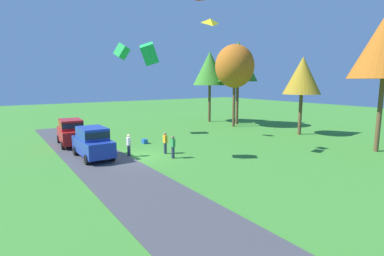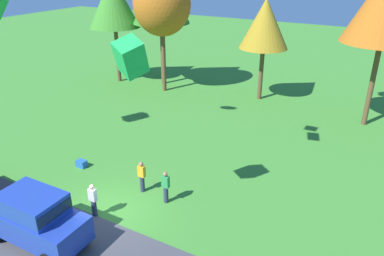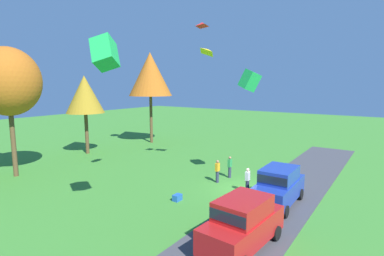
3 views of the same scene
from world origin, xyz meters
name	(u,v)px [view 1 (image 1 of 3)]	position (x,y,z in m)	size (l,w,h in m)	color
ground_plane	(135,157)	(0.00, 0.00, 0.00)	(120.00, 120.00, 0.00)	#3D842D
pavement_strip	(101,161)	(0.00, -2.62, 0.03)	(36.00, 4.40, 0.06)	#424247
car_suv_near_entrance	(71,131)	(-6.84, -3.11, 1.30)	(4.73, 2.33, 2.28)	red
car_suv_by_flagpole	(93,141)	(-1.18, -2.82, 1.30)	(4.62, 2.09, 2.28)	#1E389E
person_watching_sky	(165,143)	(0.45, 2.34, 0.88)	(0.36, 0.24, 1.71)	#2D334C
person_on_lawn	(173,147)	(2.02, 2.12, 0.88)	(0.36, 0.24, 1.71)	#2D334C
person_beside_suv	(129,145)	(-0.28, -0.40, 0.88)	(0.36, 0.24, 1.71)	#2D334C
tree_far_left	(210,69)	(-12.66, 16.65, 7.35)	(4.58, 4.58, 9.68)	brown
tree_right_of_center	(238,62)	(-8.48, 18.03, 8.10)	(5.05, 5.05, 10.65)	brown
tree_center_back	(235,66)	(-7.29, 16.37, 7.43)	(4.78, 4.78, 10.09)	brown
tree_lone_near	(302,76)	(0.94, 18.42, 6.20)	(3.87, 3.87, 8.18)	brown
cooler_box	(145,141)	(-4.05, 2.64, 0.20)	(0.56, 0.40, 0.40)	blue
kite_diamond_trailing_tail	(210,21)	(2.96, 4.79, 9.94)	(1.01, 1.10, 0.31)	yellow
kite_box_high_right	(122,51)	(-9.19, 2.74, 8.64)	(0.92, 0.92, 1.29)	green
kite_box_mid_center	(149,54)	(1.71, 0.52, 7.52)	(0.92, 0.92, 1.29)	green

